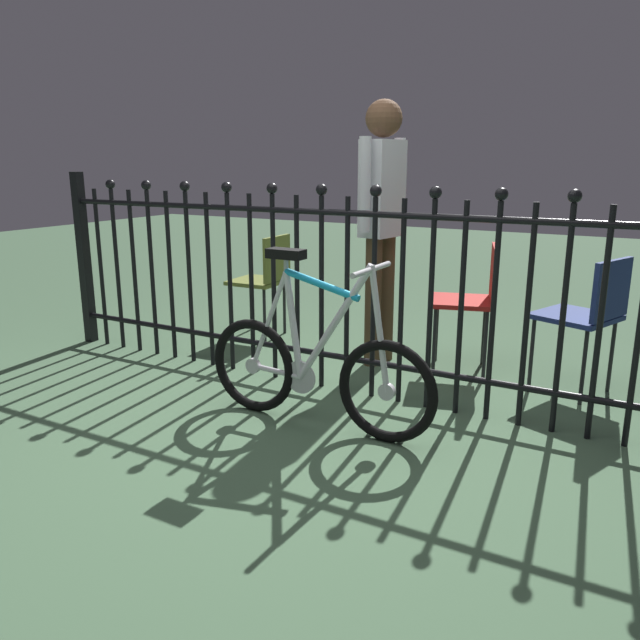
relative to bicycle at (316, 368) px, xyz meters
name	(u,v)px	position (x,y,z in m)	size (l,w,h in m)	color
ground_plane	(298,428)	(-0.06, -0.08, -0.32)	(20.00, 20.00, 0.00)	#426044
iron_fence	(341,285)	(-0.13, 0.53, 0.34)	(4.59, 0.07, 1.29)	black
bicycle	(316,368)	(0.00, 0.00, 0.00)	(1.33, 0.40, 0.93)	black
chair_olive	(265,275)	(-1.20, 1.30, 0.18)	(0.40, 0.40, 0.81)	black
chair_red	(474,294)	(0.46, 1.28, 0.21)	(0.50, 0.50, 0.84)	black
chair_navy	(589,310)	(1.16, 1.18, 0.20)	(0.54, 0.53, 0.83)	black
person_visitor	(382,209)	(-0.15, 1.15, 0.74)	(0.24, 0.47, 1.75)	#4C3823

